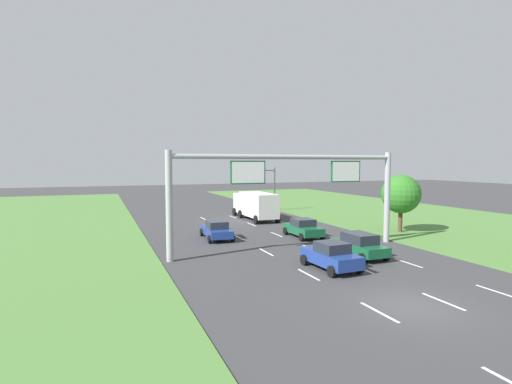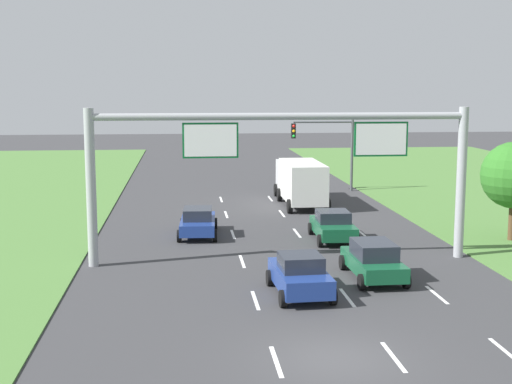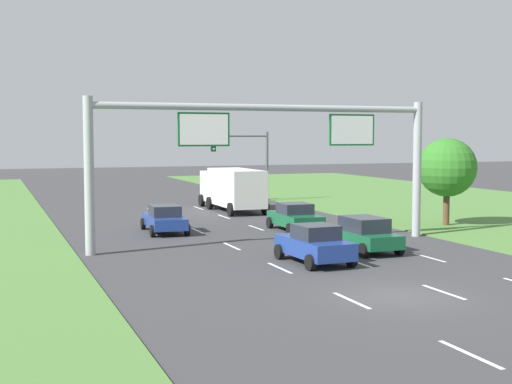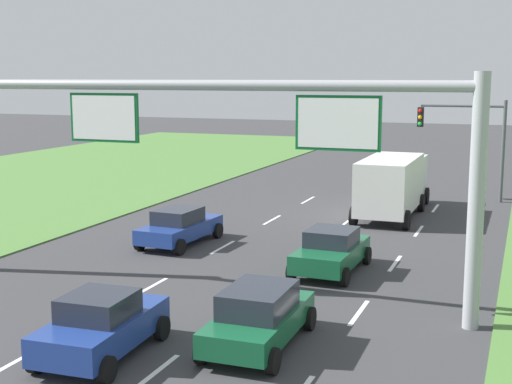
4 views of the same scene
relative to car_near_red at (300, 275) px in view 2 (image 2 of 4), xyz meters
The scene contains 11 objects.
ground_plane 6.56m from the car_near_red, 90.15° to the right, with size 200.00×200.00×0.00m, color #38383A.
lane_dashes_inner_left 2.00m from the car_near_red, 163.78° to the right, with size 0.14×50.40×0.01m.
lane_dashes_inner_right 1.97m from the car_near_red, 16.51° to the right, with size 0.14×50.40×0.01m.
lane_dashes_slip 5.32m from the car_near_red, ahead, with size 0.14×50.40×0.01m.
car_near_red is the anchor object (origin of this frame).
car_lead_silver 11.96m from the car_near_red, 107.75° to the left, with size 2.25×4.44×1.51m.
car_mid_lane 10.08m from the car_near_red, 70.90° to the left, with size 2.17×4.23×1.54m.
car_far_ahead 3.95m from the car_near_red, 30.44° to the left, with size 2.08×4.28×1.58m.
box_truck 21.19m from the car_near_red, 80.64° to the left, with size 2.70×8.24×2.96m.
sign_gantry 6.70m from the car_near_red, 88.79° to the left, with size 17.24×0.44×7.00m.
traffic_light_mast 27.56m from the car_near_red, 76.46° to the left, with size 4.76×0.49×5.60m.
Camera 2 is at (-4.35, -19.60, 7.94)m, focal length 50.00 mm.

